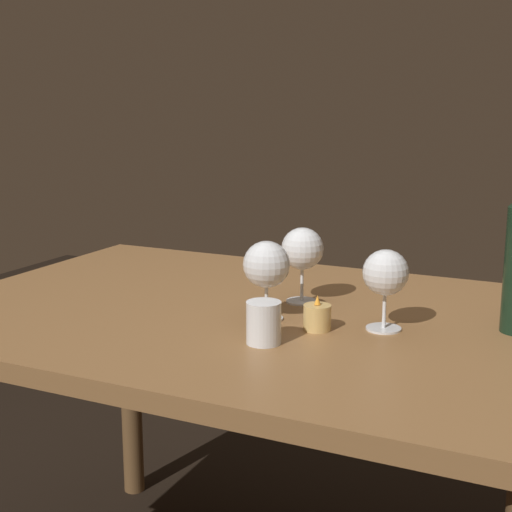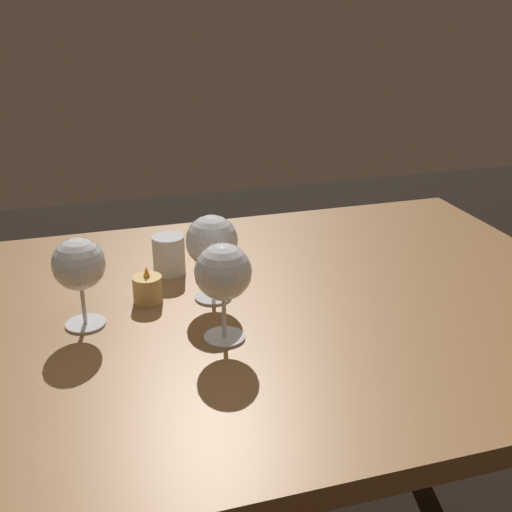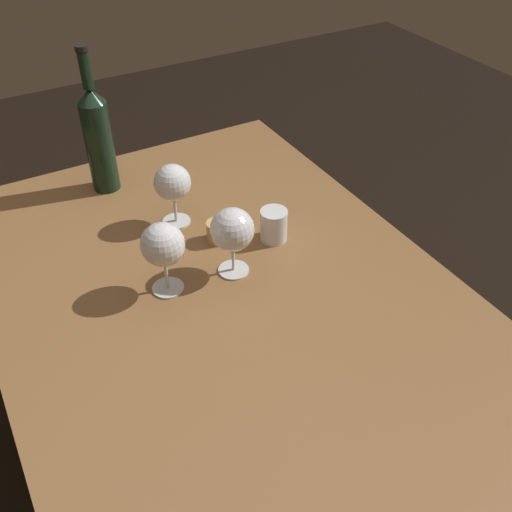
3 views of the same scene
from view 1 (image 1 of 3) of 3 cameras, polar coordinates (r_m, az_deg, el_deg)
name	(u,v)px [view 1 (image 1 of 3)]	position (r m, az deg, el deg)	size (l,w,h in m)	color
dining_table	(252,351)	(1.54, -0.32, -7.37)	(1.30, 0.90, 0.74)	olive
wine_glass_left	(266,266)	(1.42, 0.81, -0.77)	(0.09, 0.09, 0.16)	white
wine_glass_right	(386,274)	(1.38, 9.96, -1.38)	(0.09, 0.09, 0.15)	white
wine_glass_centre	(302,250)	(1.54, 3.59, 0.48)	(0.09, 0.09, 0.16)	white
water_tumbler	(264,325)	(1.30, 0.60, -5.33)	(0.06, 0.06, 0.08)	white
votive_candle	(317,318)	(1.38, 4.74, -4.79)	(0.05, 0.05, 0.07)	#DBB266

